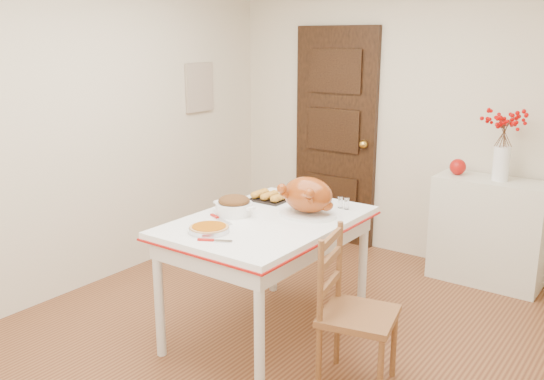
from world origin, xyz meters
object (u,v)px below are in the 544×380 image
Objects in this scene: turkey_platter at (308,197)px; sideboard at (488,231)px; kitchen_table at (268,278)px; chair_oak at (359,312)px; pumpkin_pie at (209,228)px.

sideboard is at bearing 73.99° from turkey_platter.
chair_oak is at bearing -12.89° from kitchen_table.
chair_oak is at bearing -23.39° from turkey_platter.
chair_oak is (-0.15, -1.94, 0.03)m from sideboard.
turkey_platter reaches higher than kitchen_table.
chair_oak reaches higher than kitchen_table.
turkey_platter is at bearing -115.55° from sideboard.
kitchen_table is at bearing 73.37° from pumpkin_pie.
kitchen_table is (-0.92, -1.77, -0.02)m from sideboard.
sideboard is at bearing -17.06° from chair_oak.
sideboard is 2.46m from pumpkin_pie.
turkey_platter reaches higher than chair_oak.
kitchen_table is 0.62m from pumpkin_pie.
kitchen_table is 5.63× the size of pumpkin_pie.
turkey_platter reaches higher than sideboard.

